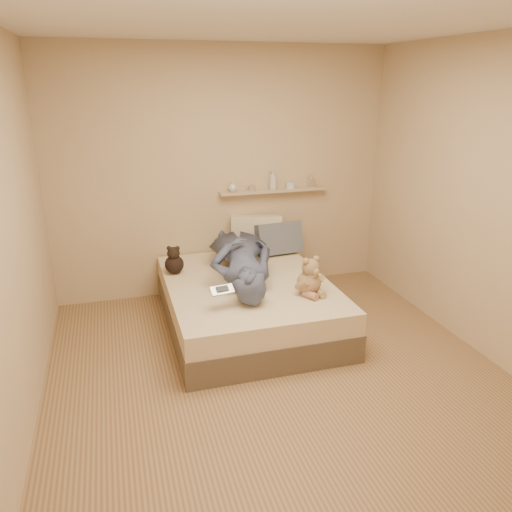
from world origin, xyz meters
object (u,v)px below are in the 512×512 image
object	(u,v)px
bed	(248,303)
wall_shelf	(274,191)
teddy_bear	(310,279)
pillow_grey	(279,238)
person	(240,255)
dark_plush	(174,262)
pillow_cream	(256,234)
game_console	(222,290)

from	to	relation	value
bed	wall_shelf	bearing A→B (deg)	58.82
bed	teddy_bear	world-z (taller)	teddy_bear
pillow_grey	person	xyz separation A→B (m)	(-0.56, -0.49, 0.03)
dark_plush	bed	bearing A→B (deg)	-32.97
pillow_cream	pillow_grey	world-z (taller)	pillow_cream
bed	wall_shelf	distance (m)	1.38
pillow_grey	wall_shelf	world-z (taller)	wall_shelf
bed	pillow_grey	bearing A→B (deg)	51.64
bed	pillow_cream	bearing A→B (deg)	68.30
person	wall_shelf	distance (m)	1.01
game_console	wall_shelf	xyz separation A→B (m)	(0.91, 1.43, 0.48)
wall_shelf	game_console	bearing A→B (deg)	-122.49
person	wall_shelf	xyz separation A→B (m)	(0.57, 0.71, 0.45)
game_console	pillow_grey	size ratio (longest dim) A/B	0.41
bed	game_console	world-z (taller)	game_console
bed	pillow_cream	world-z (taller)	pillow_cream
teddy_bear	dark_plush	world-z (taller)	teddy_bear
dark_plush	pillow_cream	size ratio (longest dim) A/B	0.52
game_console	pillow_cream	world-z (taller)	pillow_cream
bed	pillow_grey	xyz separation A→B (m)	(0.55, 0.69, 0.40)
teddy_bear	dark_plush	size ratio (longest dim) A/B	1.24
pillow_grey	wall_shelf	distance (m)	0.53
dark_plush	pillow_grey	xyz separation A→B (m)	(1.17, 0.28, 0.05)
game_console	pillow_cream	xyz separation A→B (m)	(0.69, 1.35, 0.03)
game_console	dark_plush	world-z (taller)	dark_plush
teddy_bear	pillow_grey	distance (m)	1.13
pillow_cream	wall_shelf	bearing A→B (deg)	19.78
pillow_cream	person	distance (m)	0.72
teddy_bear	game_console	bearing A→B (deg)	-174.28
bed	pillow_grey	world-z (taller)	pillow_grey
teddy_bear	wall_shelf	xyz separation A→B (m)	(0.10, 1.35, 0.50)
dark_plush	pillow_grey	size ratio (longest dim) A/B	0.57
pillow_cream	person	xyz separation A→B (m)	(-0.35, -0.63, -0.00)
dark_plush	person	world-z (taller)	person
pillow_grey	game_console	bearing A→B (deg)	-126.83
dark_plush	teddy_bear	bearing A→B (deg)	-38.12
game_console	pillow_grey	bearing A→B (deg)	53.17
game_console	wall_shelf	world-z (taller)	wall_shelf
pillow_grey	teddy_bear	bearing A→B (deg)	-95.00
teddy_bear	pillow_grey	xyz separation A→B (m)	(0.10, 1.13, 0.02)
pillow_grey	person	bearing A→B (deg)	-139.13
teddy_bear	person	bearing A→B (deg)	126.18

